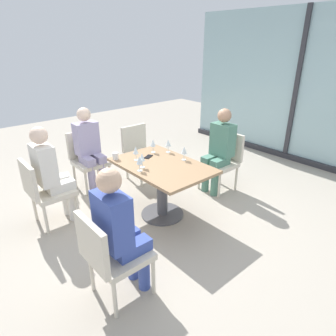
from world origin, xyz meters
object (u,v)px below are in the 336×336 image
object	(u,v)px
wine_glass_4	(184,150)
wine_glass_5	(139,160)
chair_front_left	(44,189)
cell_phone_on_table	(148,157)
dining_table_main	(162,178)
person_front_left	(51,171)
handbag_0	(66,185)
person_front_right	(120,228)
chair_side_end	(87,156)
person_near_window	(219,147)
chair_near_window	(223,158)
coffee_cup	(115,156)
wine_glass_0	(153,143)
wine_glass_3	(136,150)
chair_front_right	(110,253)
chair_far_left	(140,149)
wine_glass_2	(168,143)
wine_glass_1	(142,157)
person_side_end	(89,146)

from	to	relation	value
wine_glass_4	wine_glass_5	bearing A→B (deg)	-98.27
chair_front_left	cell_phone_on_table	xyz separation A→B (m)	(0.46, 1.23, 0.24)
dining_table_main	person_front_left	xyz separation A→B (m)	(-0.77, -1.10, 0.16)
chair_front_left	handbag_0	distance (m)	0.90
person_front_right	wine_glass_4	distance (m)	1.58
chair_side_end	person_near_window	xyz separation A→B (m)	(1.42, 1.42, 0.20)
chair_front_left	person_front_right	xyz separation A→B (m)	(1.53, 0.11, 0.20)
chair_near_window	chair_front_left	size ratio (longest dim) A/B	1.00
coffee_cup	person_front_right	bearing A→B (deg)	-30.47
chair_front_left	person_near_window	size ratio (longest dim) A/B	0.69
person_near_window	wine_glass_0	bearing A→B (deg)	-113.42
cell_phone_on_table	dining_table_main	bearing A→B (deg)	-30.66
person_front_left	wine_glass_3	world-z (taller)	person_front_left
person_front_right	chair_side_end	bearing A→B (deg)	160.30
dining_table_main	person_front_left	distance (m)	1.35
chair_front_left	cell_phone_on_table	world-z (taller)	chair_front_left
chair_near_window	chair_front_right	distance (m)	2.54
coffee_cup	cell_phone_on_table	distance (m)	0.43
dining_table_main	chair_far_left	bearing A→B (deg)	157.40
wine_glass_2	chair_side_end	bearing A→B (deg)	-150.45
coffee_cup	wine_glass_3	bearing A→B (deg)	42.35
wine_glass_0	wine_glass_4	distance (m)	0.49
coffee_cup	person_near_window	bearing A→B (deg)	70.27
dining_table_main	person_front_right	world-z (taller)	person_front_right
wine_glass_0	person_near_window	bearing A→B (deg)	66.58
wine_glass_1	handbag_0	size ratio (longest dim) A/B	0.62
person_front_left	wine_glass_1	size ratio (longest dim) A/B	6.81
wine_glass_0	wine_glass_3	xyz separation A→B (m)	(0.08, -0.34, 0.00)
wine_glass_2	person_front_right	bearing A→B (deg)	-54.24
cell_phone_on_table	chair_front_right	bearing A→B (deg)	-75.34
chair_near_window	wine_glass_3	bearing A→B (deg)	-103.09
wine_glass_3	chair_side_end	bearing A→B (deg)	-172.05
person_front_left	chair_side_end	bearing A→B (deg)	129.95
chair_far_left	cell_phone_on_table	bearing A→B (deg)	-28.41
chair_front_left	wine_glass_1	bearing A→B (deg)	54.56
person_side_end	chair_near_window	bearing A→B (deg)	49.32
person_front_right	wine_glass_2	xyz separation A→B (m)	(-1.04, 1.44, 0.16)
handbag_0	person_side_end	bearing A→B (deg)	87.50
dining_table_main	person_front_left	size ratio (longest dim) A/B	0.99
chair_side_end	person_side_end	size ratio (longest dim) A/B	0.69
chair_near_window	handbag_0	world-z (taller)	chair_near_window
chair_front_left	wine_glass_5	world-z (taller)	wine_glass_5
chair_front_left	wine_glass_2	distance (m)	1.67
person_front_right	handbag_0	distance (m)	2.29
person_front_left	cell_phone_on_table	bearing A→B (deg)	67.73
person_front_right	wine_glass_2	size ratio (longest dim) A/B	6.81
chair_side_end	person_near_window	world-z (taller)	person_near_window
wine_glass_0	chair_front_left	bearing A→B (deg)	-104.78
wine_glass_0	cell_phone_on_table	size ratio (longest dim) A/B	1.28
chair_side_end	handbag_0	distance (m)	0.53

